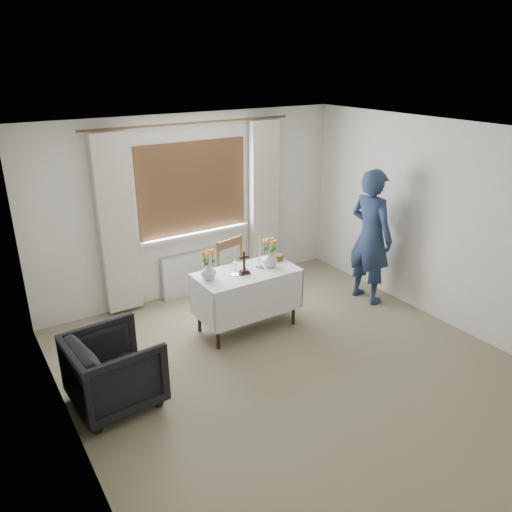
{
  "coord_description": "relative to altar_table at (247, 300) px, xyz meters",
  "views": [
    {
      "loc": [
        -2.82,
        -3.52,
        3.16
      ],
      "look_at": [
        0.04,
        0.96,
        1.03
      ],
      "focal_mm": 35.0,
      "sensor_mm": 36.0,
      "label": 1
    }
  ],
  "objects": [
    {
      "name": "candlestick_right",
      "position": [
        0.2,
        0.01,
        0.56
      ],
      "size": [
        0.12,
        0.12,
        0.37
      ],
      "primitive_type": null,
      "rotation": [
        0.0,
        0.0,
        0.12
      ],
      "color": "silver",
      "rests_on": "altar_table"
    },
    {
      "name": "flower_vase_left",
      "position": [
        -0.48,
        0.06,
        0.48
      ],
      "size": [
        0.23,
        0.23,
        0.19
      ],
      "primitive_type": "imported",
      "rotation": [
        0.0,
        0.0,
        -0.29
      ],
      "color": "silver",
      "rests_on": "altar_table"
    },
    {
      "name": "person",
      "position": [
        1.83,
        -0.2,
        0.54
      ],
      "size": [
        0.49,
        0.7,
        1.84
      ],
      "primitive_type": "imported",
      "rotation": [
        0.0,
        0.0,
        1.65
      ],
      "color": "navy",
      "rests_on": "ground"
    },
    {
      "name": "ground",
      "position": [
        -0.03,
        -1.16,
        -0.38
      ],
      "size": [
        5.0,
        5.0,
        0.0
      ],
      "primitive_type": "plane",
      "color": "#857A5C",
      "rests_on": "ground"
    },
    {
      "name": "candlestick_left",
      "position": [
        -0.16,
        -0.01,
        0.55
      ],
      "size": [
        0.12,
        0.12,
        0.34
      ],
      "primitive_type": null,
      "rotation": [
        0.0,
        0.0,
        -0.35
      ],
      "color": "silver",
      "rests_on": "altar_table"
    },
    {
      "name": "wooden_cross",
      "position": [
        -0.05,
        -0.03,
        0.52
      ],
      "size": [
        0.14,
        0.11,
        0.28
      ],
      "primitive_type": null,
      "rotation": [
        0.0,
        0.0,
        -0.15
      ],
      "color": "black",
      "rests_on": "altar_table"
    },
    {
      "name": "radiator",
      "position": [
        -0.03,
        1.26,
        -0.08
      ],
      "size": [
        1.1,
        0.1,
        0.6
      ],
      "primitive_type": "cube",
      "color": "silver",
      "rests_on": "ground"
    },
    {
      "name": "altar_table",
      "position": [
        0.0,
        0.0,
        0.0
      ],
      "size": [
        1.24,
        0.64,
        0.76
      ],
      "primitive_type": "cube",
      "color": "white",
      "rests_on": "ground"
    },
    {
      "name": "wooden_chair",
      "position": [
        0.11,
        0.33,
        0.13
      ],
      "size": [
        0.56,
        0.56,
        1.02
      ],
      "primitive_type": null,
      "rotation": [
        0.0,
        0.0,
        0.23
      ],
      "color": "brown",
      "rests_on": "ground"
    },
    {
      "name": "wicker_basket",
      "position": [
        0.51,
        0.13,
        0.42
      ],
      "size": [
        0.2,
        0.2,
        0.07
      ],
      "primitive_type": "cylinder",
      "rotation": [
        0.0,
        0.0,
        0.06
      ],
      "color": "brown",
      "rests_on": "altar_table"
    },
    {
      "name": "armchair",
      "position": [
        -1.83,
        -0.55,
        -0.01
      ],
      "size": [
        0.86,
        0.84,
        0.74
      ],
      "primitive_type": "imported",
      "rotation": [
        0.0,
        0.0,
        1.65
      ],
      "color": "black",
      "rests_on": "ground"
    },
    {
      "name": "flower_vase_right",
      "position": [
        0.33,
        -0.02,
        0.48
      ],
      "size": [
        0.21,
        0.21,
        0.19
      ],
      "primitive_type": "imported",
      "rotation": [
        0.0,
        0.0,
        0.12
      ],
      "color": "silver",
      "rests_on": "altar_table"
    }
  ]
}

